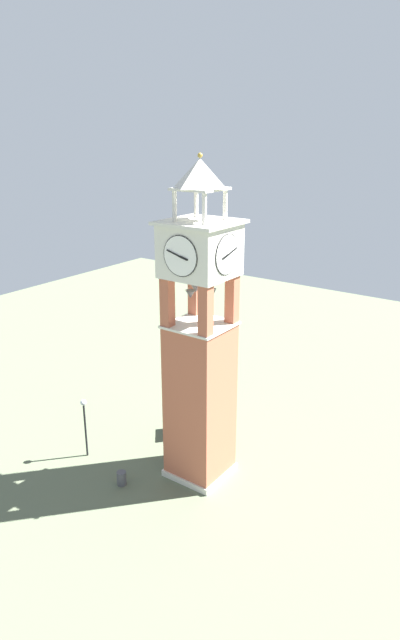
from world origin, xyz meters
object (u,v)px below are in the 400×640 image
(lamp_post, at_px, (85,417))
(trash_bin, at_px, (122,478))
(clock_tower, at_px, (200,353))
(park_bench, at_px, (172,428))

(lamp_post, xyz_separation_m, trash_bin, (0.86, 3.64, -2.19))
(clock_tower, bearing_deg, trash_bin, -39.30)
(clock_tower, xyz_separation_m, lamp_post, (2.58, -6.46, -4.73))
(clock_tower, height_order, trash_bin, clock_tower)
(clock_tower, relative_size, park_bench, 11.46)
(park_bench, height_order, lamp_post, lamp_post)
(lamp_post, bearing_deg, park_bench, 151.00)
(park_bench, xyz_separation_m, trash_bin, (5.66, 0.98, -0.08))
(clock_tower, height_order, park_bench, clock_tower)
(lamp_post, height_order, trash_bin, lamp_post)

